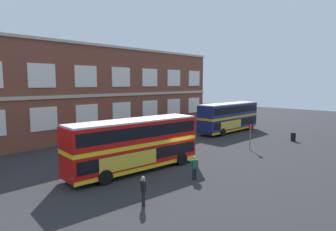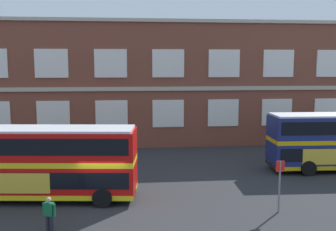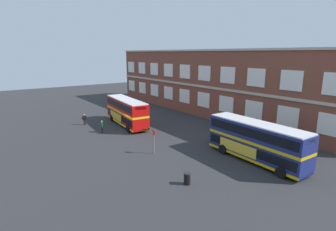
{
  "view_description": "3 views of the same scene",
  "coord_description": "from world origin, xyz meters",
  "px_view_note": "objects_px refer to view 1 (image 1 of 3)",
  "views": [
    {
      "loc": [
        -17.86,
        -15.77,
        6.92
      ],
      "look_at": [
        4.25,
        4.99,
        3.42
      ],
      "focal_mm": 30.51,
      "sensor_mm": 36.0,
      "label": 1
    },
    {
      "loc": [
        1.53,
        -20.48,
        7.51
      ],
      "look_at": [
        4.13,
        5.78,
        4.04
      ],
      "focal_mm": 41.29,
      "sensor_mm": 36.0,
      "label": 2
    },
    {
      "loc": [
        32.56,
        -17.35,
        10.87
      ],
      "look_at": [
        4.58,
        3.03,
        2.79
      ],
      "focal_mm": 28.56,
      "sensor_mm": 36.0,
      "label": 3
    }
  ],
  "objects_px": {
    "waiting_passenger": "(143,189)",
    "station_litter_bin": "(293,137)",
    "double_decker_middle": "(229,117)",
    "second_passenger": "(194,167)",
    "double_decker_near": "(135,144)",
    "bus_stand_flag": "(250,134)"
  },
  "relations": [
    {
      "from": "waiting_passenger",
      "to": "station_litter_bin",
      "type": "xyz_separation_m",
      "value": [
        24.22,
        0.38,
        -0.41
      ]
    },
    {
      "from": "double_decker_middle",
      "to": "second_passenger",
      "type": "xyz_separation_m",
      "value": [
        -19.03,
        -8.76,
        -1.22
      ]
    },
    {
      "from": "double_decker_near",
      "to": "bus_stand_flag",
      "type": "height_order",
      "value": "double_decker_near"
    },
    {
      "from": "double_decker_near",
      "to": "second_passenger",
      "type": "relative_size",
      "value": 6.59
    },
    {
      "from": "double_decker_near",
      "to": "double_decker_middle",
      "type": "distance_m",
      "value": 21.0
    },
    {
      "from": "second_passenger",
      "to": "double_decker_middle",
      "type": "bearing_deg",
      "value": 24.71
    },
    {
      "from": "double_decker_middle",
      "to": "waiting_passenger",
      "type": "relative_size",
      "value": 6.52
    },
    {
      "from": "double_decker_near",
      "to": "bus_stand_flag",
      "type": "distance_m",
      "value": 13.15
    },
    {
      "from": "double_decker_middle",
      "to": "waiting_passenger",
      "type": "distance_m",
      "value": 26.2
    },
    {
      "from": "double_decker_middle",
      "to": "station_litter_bin",
      "type": "xyz_separation_m",
      "value": [
        -0.22,
        -8.96,
        -1.63
      ]
    },
    {
      "from": "double_decker_near",
      "to": "second_passenger",
      "type": "xyz_separation_m",
      "value": [
        1.57,
        -4.69,
        -1.22
      ]
    },
    {
      "from": "double_decker_middle",
      "to": "bus_stand_flag",
      "type": "xyz_separation_m",
      "value": [
        -7.86,
        -7.31,
        -0.51
      ]
    },
    {
      "from": "double_decker_middle",
      "to": "bus_stand_flag",
      "type": "distance_m",
      "value": 10.75
    },
    {
      "from": "waiting_passenger",
      "to": "bus_stand_flag",
      "type": "bearing_deg",
      "value": 6.96
    },
    {
      "from": "double_decker_middle",
      "to": "double_decker_near",
      "type": "bearing_deg",
      "value": -168.84
    },
    {
      "from": "double_decker_near",
      "to": "station_litter_bin",
      "type": "distance_m",
      "value": 21.02
    },
    {
      "from": "second_passenger",
      "to": "station_litter_bin",
      "type": "distance_m",
      "value": 18.81
    },
    {
      "from": "second_passenger",
      "to": "waiting_passenger",
      "type": "bearing_deg",
      "value": -173.94
    },
    {
      "from": "double_decker_near",
      "to": "second_passenger",
      "type": "height_order",
      "value": "double_decker_near"
    },
    {
      "from": "double_decker_near",
      "to": "second_passenger",
      "type": "distance_m",
      "value": 5.1
    },
    {
      "from": "double_decker_middle",
      "to": "bus_stand_flag",
      "type": "relative_size",
      "value": 4.11
    },
    {
      "from": "double_decker_near",
      "to": "bus_stand_flag",
      "type": "bearing_deg",
      "value": -14.28
    }
  ]
}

